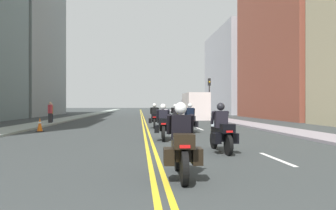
# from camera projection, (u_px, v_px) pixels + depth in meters

# --- Properties ---
(ground_plane) EXTENTS (264.00, 264.00, 0.00)m
(ground_plane) POSITION_uv_depth(u_px,v_px,m) (142.00, 115.00, 48.93)
(ground_plane) COLOR #323637
(sidewalk_left) EXTENTS (2.15, 144.00, 0.12)m
(sidewalk_left) POSITION_uv_depth(u_px,v_px,m) (87.00, 115.00, 48.24)
(sidewalk_left) COLOR gray
(sidewalk_left) RESTS_ON ground
(sidewalk_right) EXTENTS (2.15, 144.00, 0.12)m
(sidewalk_right) POSITION_uv_depth(u_px,v_px,m) (196.00, 115.00, 49.63)
(sidewalk_right) COLOR gray
(sidewalk_right) RESTS_ON ground
(centreline_yellow_inner) EXTENTS (0.12, 132.00, 0.01)m
(centreline_yellow_inner) POSITION_uv_depth(u_px,v_px,m) (141.00, 115.00, 48.92)
(centreline_yellow_inner) COLOR yellow
(centreline_yellow_inner) RESTS_ON ground
(centreline_yellow_outer) EXTENTS (0.12, 132.00, 0.01)m
(centreline_yellow_outer) POSITION_uv_depth(u_px,v_px,m) (143.00, 115.00, 48.94)
(centreline_yellow_outer) COLOR yellow
(centreline_yellow_outer) RESTS_ON ground
(lane_dashes_white) EXTENTS (0.14, 56.40, 0.01)m
(lane_dashes_white) POSITION_uv_depth(u_px,v_px,m) (182.00, 122.00, 30.30)
(lane_dashes_white) COLOR silver
(lane_dashes_white) RESTS_ON ground
(building_right_1) EXTENTS (7.57, 18.00, 20.04)m
(building_right_1) POSITION_uv_depth(u_px,v_px,m) (293.00, 30.00, 37.53)
(building_right_1) COLOR brown
(building_right_1) RESTS_ON ground
(building_left_2) EXTENTS (10.03, 18.67, 22.44)m
(building_left_2) POSITION_uv_depth(u_px,v_px,m) (17.00, 39.00, 48.46)
(building_left_2) COLOR gray
(building_left_2) RESTS_ON ground
(building_right_2) EXTENTS (8.15, 20.09, 14.78)m
(building_right_2) POSITION_uv_depth(u_px,v_px,m) (238.00, 73.00, 59.49)
(building_right_2) COLOR #ACACB4
(building_right_2) RESTS_ON ground
(motorcycle_0) EXTENTS (0.77, 2.16, 1.60)m
(motorcycle_0) POSITION_uv_depth(u_px,v_px,m) (181.00, 147.00, 6.91)
(motorcycle_0) COLOR black
(motorcycle_0) RESTS_ON ground
(motorcycle_1) EXTENTS (0.78, 2.23, 1.61)m
(motorcycle_1) POSITION_uv_depth(u_px,v_px,m) (222.00, 132.00, 10.72)
(motorcycle_1) COLOR black
(motorcycle_1) RESTS_ON ground
(motorcycle_2) EXTENTS (0.78, 2.29, 1.59)m
(motorcycle_2) POSITION_uv_depth(u_px,v_px,m) (163.00, 125.00, 14.51)
(motorcycle_2) COLOR black
(motorcycle_2) RESTS_ON ground
(motorcycle_3) EXTENTS (0.77, 2.20, 1.65)m
(motorcycle_3) POSITION_uv_depth(u_px,v_px,m) (190.00, 121.00, 18.61)
(motorcycle_3) COLOR black
(motorcycle_3) RESTS_ON ground
(motorcycle_4) EXTENTS (0.78, 2.17, 1.65)m
(motorcycle_4) POSITION_uv_depth(u_px,v_px,m) (154.00, 118.00, 22.22)
(motorcycle_4) COLOR black
(motorcycle_4) RESTS_ON ground
(motorcycle_5) EXTENTS (0.76, 2.26, 1.61)m
(motorcycle_5) POSITION_uv_depth(u_px,v_px,m) (175.00, 116.00, 25.73)
(motorcycle_5) COLOR black
(motorcycle_5) RESTS_ON ground
(traffic_cone_0) EXTENTS (0.38, 0.38, 0.83)m
(traffic_cone_0) POSITION_uv_depth(u_px,v_px,m) (40.00, 124.00, 19.10)
(traffic_cone_0) COLOR black
(traffic_cone_0) RESTS_ON ground
(traffic_light_far) EXTENTS (0.28, 0.38, 4.50)m
(traffic_light_far) POSITION_uv_depth(u_px,v_px,m) (209.00, 91.00, 36.77)
(traffic_light_far) COLOR black
(traffic_light_far) RESTS_ON ground
(pedestrian_0) EXTENTS (0.31, 0.51, 1.67)m
(pedestrian_0) POSITION_uv_depth(u_px,v_px,m) (52.00, 113.00, 27.36)
(pedestrian_0) COLOR #252B36
(pedestrian_0) RESTS_ON ground
(pedestrian_1) EXTENTS (0.29, 0.40, 1.80)m
(pedestrian_1) POSITION_uv_depth(u_px,v_px,m) (50.00, 113.00, 26.42)
(pedestrian_1) COLOR #29292C
(pedestrian_1) RESTS_ON ground
(parked_truck) EXTENTS (2.20, 6.50, 2.80)m
(parked_truck) POSITION_uv_depth(u_px,v_px,m) (195.00, 107.00, 35.79)
(parked_truck) COLOR silver
(parked_truck) RESTS_ON ground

